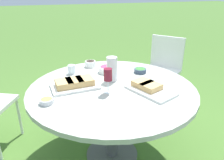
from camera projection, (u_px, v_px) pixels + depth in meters
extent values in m
plane|color=#446B2B|center=(112.00, 154.00, 2.09)|extent=(40.00, 40.00, 0.00)
cylinder|color=#4C4C51|center=(112.00, 153.00, 2.09)|extent=(0.48, 0.48, 0.02)
cylinder|color=#4C4C51|center=(112.00, 124.00, 1.96)|extent=(0.11, 0.11, 0.66)
cylinder|color=#9EA399|center=(112.00, 89.00, 1.82)|extent=(1.38, 1.38, 0.03)
cube|color=silver|center=(160.00, 72.00, 2.85)|extent=(0.61, 0.60, 0.04)
cube|color=silver|center=(167.00, 52.00, 2.91)|extent=(0.36, 0.30, 0.42)
cylinder|color=silver|center=(140.00, 90.00, 2.89)|extent=(0.03, 0.03, 0.43)
cylinder|color=silver|center=(168.00, 98.00, 2.70)|extent=(0.03, 0.03, 0.43)
cylinder|color=silver|center=(151.00, 81.00, 3.18)|extent=(0.03, 0.03, 0.43)
cylinder|color=silver|center=(177.00, 87.00, 2.99)|extent=(0.03, 0.03, 0.43)
cylinder|color=silver|center=(19.00, 117.00, 2.30)|extent=(0.03, 0.03, 0.43)
cylinder|color=silver|center=(112.00, 69.00, 1.89)|extent=(0.09, 0.09, 0.21)
cone|color=silver|center=(110.00, 58.00, 1.89)|extent=(0.02, 0.02, 0.03)
cylinder|color=silver|center=(108.00, 92.00, 1.71)|extent=(0.06, 0.06, 0.01)
cylinder|color=silver|center=(108.00, 86.00, 1.69)|extent=(0.01, 0.01, 0.10)
cylinder|color=maroon|center=(108.00, 75.00, 1.65)|extent=(0.07, 0.07, 0.09)
cube|color=white|center=(150.00, 90.00, 1.72)|extent=(0.44, 0.34, 0.02)
cube|color=tan|center=(143.00, 83.00, 1.77)|extent=(0.18, 0.18, 0.04)
cube|color=tan|center=(151.00, 87.00, 1.71)|extent=(0.18, 0.18, 0.04)
cube|color=white|center=(75.00, 86.00, 1.80)|extent=(0.25, 0.39, 0.02)
cube|color=tan|center=(64.00, 84.00, 1.75)|extent=(0.16, 0.14, 0.05)
cube|color=tan|center=(75.00, 82.00, 1.78)|extent=(0.16, 0.14, 0.05)
cube|color=tan|center=(85.00, 81.00, 1.81)|extent=(0.16, 0.14, 0.05)
cylinder|color=silver|center=(47.00, 101.00, 1.55)|extent=(0.10, 0.10, 0.04)
cylinder|color=#E0C147|center=(46.00, 100.00, 1.54)|extent=(0.08, 0.08, 0.02)
cylinder|color=#334256|center=(140.00, 71.00, 2.10)|extent=(0.12, 0.12, 0.04)
cylinder|color=#387533|center=(140.00, 70.00, 2.10)|extent=(0.09, 0.09, 0.02)
cylinder|color=white|center=(90.00, 64.00, 2.26)|extent=(0.11, 0.11, 0.06)
cylinder|color=#2D231E|center=(90.00, 62.00, 2.25)|extent=(0.09, 0.09, 0.03)
cylinder|color=white|center=(107.00, 69.00, 2.11)|extent=(0.17, 0.17, 0.06)
cylinder|color=#D6385B|center=(107.00, 68.00, 2.11)|extent=(0.14, 0.14, 0.03)
cylinder|color=silver|center=(72.00, 69.00, 2.07)|extent=(0.07, 0.07, 0.08)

